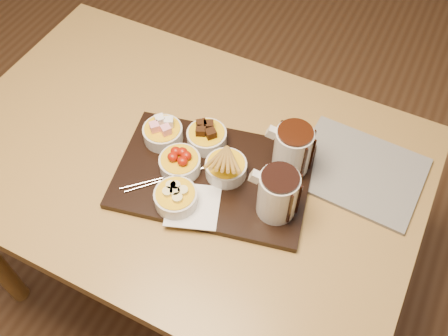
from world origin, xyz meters
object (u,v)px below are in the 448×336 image
at_px(dining_table, 184,178).
at_px(newspaper, 359,171).
at_px(pitcher_milk_chocolate, 292,150).
at_px(pitcher_dark_chocolate, 278,194).
at_px(bowl_strawberries, 180,164).
at_px(serving_board, 213,176).

bearing_deg(dining_table, newspaper, 19.94).
bearing_deg(pitcher_milk_chocolate, pitcher_dark_chocolate, -94.40).
relative_size(bowl_strawberries, newspaper, 0.33).
height_order(dining_table, pitcher_milk_chocolate, pitcher_milk_chocolate).
xyz_separation_m(dining_table, bowl_strawberries, (0.03, -0.05, 0.14)).
relative_size(serving_board, pitcher_dark_chocolate, 3.75).
distance_m(dining_table, newspaper, 0.45).
relative_size(dining_table, pitcher_milk_chocolate, 9.78).
bearing_deg(bowl_strawberries, pitcher_milk_chocolate, 28.45).
distance_m(bowl_strawberries, pitcher_milk_chocolate, 0.27).
bearing_deg(pitcher_dark_chocolate, dining_table, 157.91).
xyz_separation_m(serving_board, pitcher_milk_chocolate, (0.16, 0.11, 0.07)).
distance_m(bowl_strawberries, pitcher_dark_chocolate, 0.25).
xyz_separation_m(serving_board, newspaper, (0.31, 0.18, -0.00)).
bearing_deg(serving_board, bowl_strawberries, -176.42).
xyz_separation_m(pitcher_dark_chocolate, pitcher_milk_chocolate, (-0.02, 0.13, 0.00)).
height_order(dining_table, pitcher_dark_chocolate, pitcher_dark_chocolate).
height_order(serving_board, pitcher_dark_chocolate, pitcher_dark_chocolate).
relative_size(serving_board, pitcher_milk_chocolate, 3.75).
bearing_deg(pitcher_dark_chocolate, bowl_strawberries, 167.35).
distance_m(dining_table, pitcher_milk_chocolate, 0.33).
distance_m(serving_board, pitcher_dark_chocolate, 0.19).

